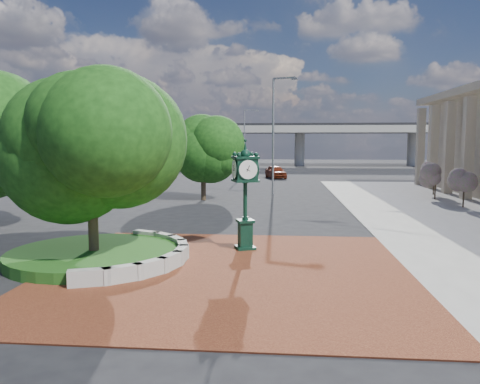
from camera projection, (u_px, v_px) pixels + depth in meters
name	position (u px, v px, depth m)	size (l,w,h in m)	color
ground	(231.00, 264.00, 16.55)	(200.00, 200.00, 0.00)	black
plaza	(228.00, 271.00, 15.56)	(12.00, 12.00, 0.04)	#612817
planter_wall	(156.00, 255.00, 16.76)	(2.96, 6.77, 0.54)	#9E9B93
grass_bed	(94.00, 255.00, 16.97)	(6.10, 6.10, 0.40)	#244C15
overpass	(271.00, 130.00, 85.20)	(90.00, 12.00, 7.50)	#9E9B93
tree_planter	(91.00, 158.00, 16.60)	(5.20, 5.20, 6.33)	#38281C
tree_street	(203.00, 156.00, 34.39)	(4.40, 4.40, 5.45)	#38281C
post_clock	(245.00, 191.00, 18.48)	(1.10, 1.10, 4.33)	black
parked_car	(276.00, 172.00, 55.47)	(1.83, 4.54, 1.55)	maroon
street_lamp_near	(276.00, 127.00, 38.09)	(2.04, 0.91, 9.46)	slate
street_lamp_far	(246.00, 137.00, 61.09)	(1.90, 0.24, 8.47)	slate
shrub_near	(464.00, 184.00, 30.49)	(1.20, 1.20, 2.20)	#38281C
shrub_mid	(436.00, 178.00, 34.81)	(1.20, 1.20, 2.20)	#38281C
shrub_far	(434.00, 176.00, 37.79)	(1.20, 1.20, 2.20)	#38281C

